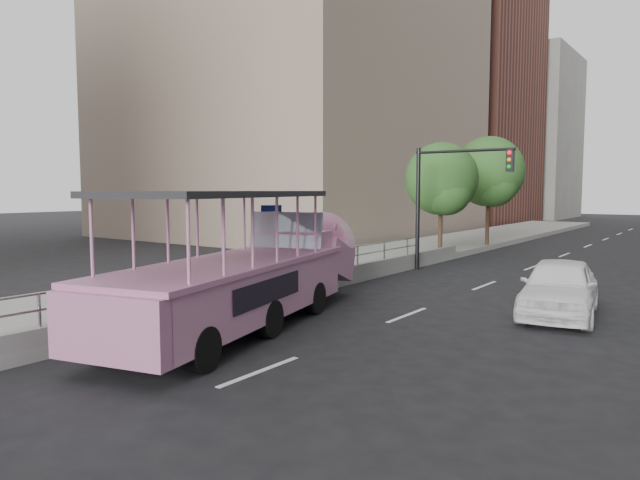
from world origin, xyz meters
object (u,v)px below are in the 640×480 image
(car, at_px, (559,287))
(parking_sign, at_px, (272,243))
(street_tree_near, at_px, (442,182))
(duck_boat, at_px, (252,274))
(street_tree_far, at_px, (490,174))
(traffic_signal, at_px, (444,188))

(car, bearing_deg, parking_sign, -163.78)
(car, relative_size, street_tree_near, 0.81)
(duck_boat, relative_size, parking_sign, 3.53)
(parking_sign, bearing_deg, street_tree_far, 90.32)
(duck_boat, xyz_separation_m, car, (6.20, 5.49, -0.47))
(car, relative_size, street_tree_far, 0.72)
(duck_boat, bearing_deg, traffic_signal, 89.37)
(car, height_order, traffic_signal, traffic_signal)
(traffic_signal, bearing_deg, parking_sign, -97.75)
(duck_boat, height_order, car, duck_boat)
(duck_boat, distance_m, street_tree_far, 21.31)
(street_tree_near, bearing_deg, car, -51.29)
(car, relative_size, parking_sign, 1.56)
(duck_boat, xyz_separation_m, parking_sign, (-1.17, 2.13, 0.59))
(traffic_signal, height_order, street_tree_far, street_tree_far)
(duck_boat, relative_size, car, 2.27)
(traffic_signal, height_order, street_tree_near, street_tree_near)
(car, xyz_separation_m, street_tree_far, (-7.47, 15.57, 3.52))
(street_tree_near, bearing_deg, parking_sign, -88.65)
(parking_sign, bearing_deg, street_tree_near, 91.35)
(parking_sign, bearing_deg, car, 24.50)
(street_tree_far, bearing_deg, duck_boat, -86.55)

